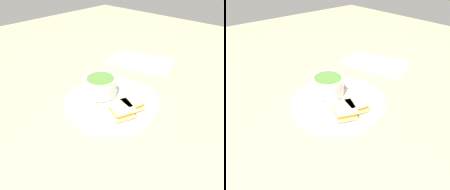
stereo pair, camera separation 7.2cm
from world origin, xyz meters
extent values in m
plane|color=#D1B27F|center=(0.00, 0.00, 0.00)|extent=(2.40, 2.40, 0.00)
cylinder|color=white|center=(0.00, 0.00, 0.01)|extent=(0.32, 0.32, 0.01)
torus|color=white|center=(0.00, 0.00, 0.01)|extent=(0.32, 0.32, 0.01)
cylinder|color=white|center=(0.00, -0.05, 0.02)|extent=(0.06, 0.06, 0.01)
cylinder|color=white|center=(0.00, -0.05, 0.05)|extent=(0.11, 0.11, 0.06)
cylinder|color=#568938|center=(0.00, -0.05, 0.08)|extent=(0.09, 0.09, 0.01)
cube|color=silver|center=(-0.08, -0.01, 0.02)|extent=(0.03, 0.09, 0.00)
ellipsoid|color=silver|center=(-0.07, -0.06, 0.02)|extent=(0.03, 0.04, 0.01)
cube|color=beige|center=(0.04, 0.08, 0.02)|extent=(0.09, 0.09, 0.01)
cube|color=gold|center=(0.04, 0.08, 0.03)|extent=(0.08, 0.08, 0.01)
cube|color=beige|center=(0.04, 0.08, 0.04)|extent=(0.09, 0.09, 0.01)
cube|color=beige|center=(-0.01, 0.07, 0.02)|extent=(0.08, 0.08, 0.01)
cube|color=gold|center=(-0.01, 0.07, 0.03)|extent=(0.07, 0.08, 0.01)
cube|color=beige|center=(-0.01, 0.07, 0.04)|extent=(0.08, 0.08, 0.01)
cube|color=white|center=(-0.34, -0.14, 0.00)|extent=(0.28, 0.34, 0.00)
camera|label=1|loc=(0.44, 0.41, 0.43)|focal=35.00mm
camera|label=2|loc=(0.39, 0.46, 0.43)|focal=35.00mm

